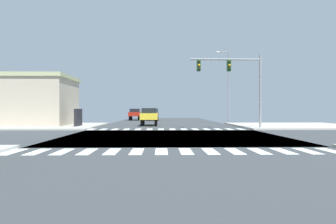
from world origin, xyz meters
The scene contains 11 objects.
ground centered at (0.00, 0.00, -0.03)m, with size 90.00×90.00×0.05m.
sidewalk_corner_ne centered at (13.00, 12.00, 0.07)m, with size 12.00×12.00×0.14m.
sidewalk_corner_nw centered at (-13.00, 12.00, 0.07)m, with size 12.00×12.00×0.14m.
crosswalk_near centered at (-0.25, -7.30, 0.00)m, with size 13.50×2.00×0.01m.
crosswalk_far centered at (-0.25, 7.30, 0.00)m, with size 13.50×2.00×0.01m.
traffic_signal_mast centered at (5.63, 7.48, 4.84)m, with size 6.32×0.55×6.56m.
street_lamp centered at (7.69, 19.82, 5.41)m, with size 1.78×0.32×9.20m.
bank_building centered at (-16.60, 13.09, 2.64)m, with size 14.45×7.44×5.26m.
sedan_nearside_1 centered at (-5.00, 31.60, 1.12)m, with size 1.80×4.30×1.88m.
sedan_farside_2 centered at (-2.00, 29.89, 1.12)m, with size 1.80×4.30×1.88m.
sedan_crossing_3 centered at (-2.00, 13.79, 1.12)m, with size 1.80×4.30×1.88m.
Camera 1 is at (-0.78, -20.05, 1.69)m, focal length 33.53 mm.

